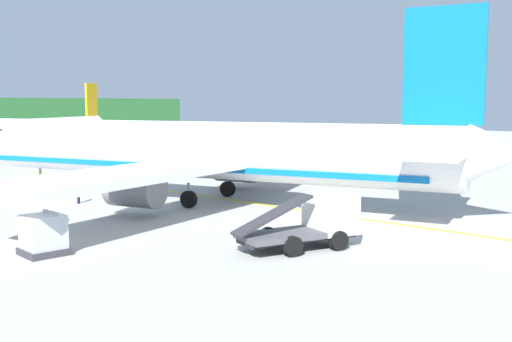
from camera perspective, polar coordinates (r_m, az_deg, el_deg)
The scene contains 7 objects.
ground at distance 61.26m, azimuth -21.43°, elevation -0.37°, with size 240.00×320.00×0.20m, color #A8A8A3.
airliner_foreground at distance 41.25m, azimuth -5.54°, elevation 1.86°, with size 34.22×41.00×11.90m.
airliner_mid_apron at distance 94.00m, azimuth -18.75°, elevation 3.71°, with size 31.55×26.73×9.88m.
service_truck_baggage at distance 28.29m, azimuth 5.54°, elevation -4.70°, with size 6.07×3.98×2.51m.
cargo_container_near at distance 28.34m, azimuth -19.19°, elevation -5.64°, with size 1.96×1.96×1.90m.
crew_loader_left at distance 41.94m, azimuth -16.28°, elevation -1.63°, with size 0.50×0.47×1.65m.
apron_guide_line at distance 39.87m, azimuth 0.75°, elevation -3.18°, with size 0.30×60.00×0.01m, color yellow.
Camera 1 is at (-27.79, -6.19, 6.61)m, focal length 42.79 mm.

